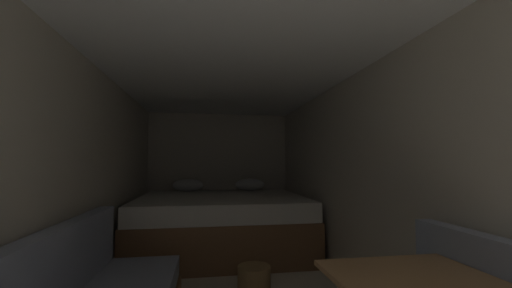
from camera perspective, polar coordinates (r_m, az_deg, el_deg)
name	(u,v)px	position (r m, az deg, el deg)	size (l,w,h in m)	color
wall_back	(219,173)	(5.33, -6.99, -5.45)	(2.47, 0.05, 2.06)	beige
wall_left	(78,185)	(2.79, -30.48, -6.73)	(0.05, 5.41, 2.06)	beige
wall_right	(364,182)	(2.96, 19.59, -6.80)	(0.05, 5.41, 2.06)	beige
ceiling_slab	(232,62)	(2.75, -4.50, 15.11)	(2.47, 5.41, 0.05)	white
bed	(221,223)	(4.39, -6.52, -14.45)	(2.25, 1.92, 0.95)	brown
wicker_basket	(254,279)	(3.11, -0.37, -24.06)	(0.31, 0.31, 0.24)	olive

